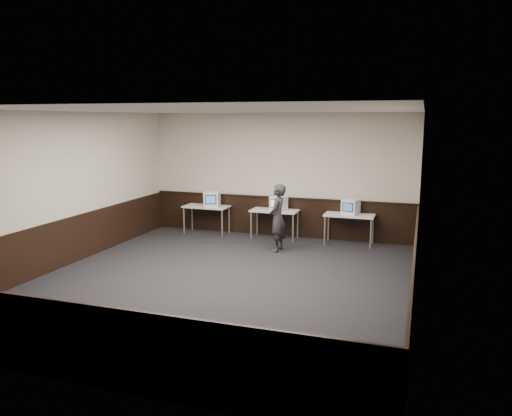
# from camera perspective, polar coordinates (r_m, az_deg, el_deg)

# --- Properties ---
(floor) EXTENTS (8.00, 8.00, 0.00)m
(floor) POSITION_cam_1_polar(r_m,az_deg,el_deg) (9.62, -4.03, -8.31)
(floor) COLOR black
(floor) RESTS_ON ground
(ceiling) EXTENTS (8.00, 8.00, 0.00)m
(ceiling) POSITION_cam_1_polar(r_m,az_deg,el_deg) (9.12, -4.29, 11.11)
(ceiling) COLOR white
(ceiling) RESTS_ON back_wall
(back_wall) EXTENTS (7.00, 0.00, 7.00)m
(back_wall) POSITION_cam_1_polar(r_m,az_deg,el_deg) (12.99, 2.66, 3.78)
(back_wall) COLOR beige
(back_wall) RESTS_ON ground
(front_wall) EXTENTS (7.00, 0.00, 7.00)m
(front_wall) POSITION_cam_1_polar(r_m,az_deg,el_deg) (5.83, -19.50, -4.80)
(front_wall) COLOR beige
(front_wall) RESTS_ON ground
(left_wall) EXTENTS (0.00, 8.00, 8.00)m
(left_wall) POSITION_cam_1_polar(r_m,az_deg,el_deg) (11.06, -21.16, 1.97)
(left_wall) COLOR beige
(left_wall) RESTS_ON ground
(right_wall) EXTENTS (0.00, 8.00, 8.00)m
(right_wall) POSITION_cam_1_polar(r_m,az_deg,el_deg) (8.54, 18.08, -0.09)
(right_wall) COLOR beige
(right_wall) RESTS_ON ground
(wainscot_back) EXTENTS (6.98, 0.04, 1.00)m
(wainscot_back) POSITION_cam_1_polar(r_m,az_deg,el_deg) (13.14, 2.60, -1.01)
(wainscot_back) COLOR black
(wainscot_back) RESTS_ON back_wall
(wainscot_front) EXTENTS (6.98, 0.04, 1.00)m
(wainscot_front) POSITION_cam_1_polar(r_m,az_deg,el_deg) (6.21, -18.76, -14.62)
(wainscot_front) COLOR black
(wainscot_front) RESTS_ON front_wall
(wainscot_left) EXTENTS (0.04, 7.98, 1.00)m
(wainscot_left) POSITION_cam_1_polar(r_m,az_deg,el_deg) (11.24, -20.72, -3.59)
(wainscot_left) COLOR black
(wainscot_left) RESTS_ON left_wall
(wainscot_right) EXTENTS (0.04, 7.98, 1.00)m
(wainscot_right) POSITION_cam_1_polar(r_m,az_deg,el_deg) (8.79, 17.55, -7.15)
(wainscot_right) COLOR black
(wainscot_right) RESTS_ON right_wall
(wainscot_rail) EXTENTS (6.98, 0.06, 0.04)m
(wainscot_rail) POSITION_cam_1_polar(r_m,az_deg,el_deg) (13.03, 2.59, 1.22)
(wainscot_rail) COLOR black
(wainscot_rail) RESTS_ON wainscot_back
(desk_left) EXTENTS (1.20, 0.60, 0.75)m
(desk_left) POSITION_cam_1_polar(r_m,az_deg,el_deg) (13.39, -5.69, -0.05)
(desk_left) COLOR silver
(desk_left) RESTS_ON ground
(desk_center) EXTENTS (1.20, 0.60, 0.75)m
(desk_center) POSITION_cam_1_polar(r_m,az_deg,el_deg) (12.74, 2.13, -0.53)
(desk_center) COLOR silver
(desk_center) RESTS_ON ground
(desk_right) EXTENTS (1.20, 0.60, 0.75)m
(desk_right) POSITION_cam_1_polar(r_m,az_deg,el_deg) (12.35, 10.62, -1.04)
(desk_right) COLOR silver
(desk_right) RESTS_ON ground
(emac_left) EXTENTS (0.48, 0.50, 0.40)m
(emac_left) POSITION_cam_1_polar(r_m,az_deg,el_deg) (13.23, -5.04, 1.03)
(emac_left) COLOR white
(emac_left) RESTS_ON desk_left
(emac_center) EXTENTS (0.44, 0.45, 0.36)m
(emac_center) POSITION_cam_1_polar(r_m,az_deg,el_deg) (12.67, 2.59, 0.55)
(emac_center) COLOR white
(emac_center) RESTS_ON desk_center
(emac_right) EXTENTS (0.45, 0.46, 0.37)m
(emac_right) POSITION_cam_1_polar(r_m,az_deg,el_deg) (12.34, 10.77, 0.15)
(emac_right) COLOR white
(emac_right) RESTS_ON desk_right
(person) EXTENTS (0.39, 0.58, 1.57)m
(person) POSITION_cam_1_polar(r_m,az_deg,el_deg) (11.52, 2.48, -1.14)
(person) COLOR #26252B
(person) RESTS_ON ground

